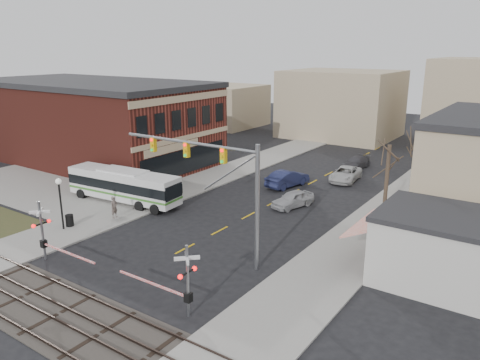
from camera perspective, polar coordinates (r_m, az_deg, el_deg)
name	(u,v)px	position (r m, az deg, el deg)	size (l,w,h in m)	color
ground	(165,259)	(31.64, -9.12, -9.51)	(160.00, 160.00, 0.00)	black
sidewalk_west	(227,172)	(51.84, -1.62, 0.94)	(5.00, 60.00, 0.12)	gray
sidewalk_east	(400,204)	(43.89, 18.90, -2.75)	(5.00, 60.00, 0.12)	gray
plaza_west	(38,186)	(50.93, -23.44, -0.69)	(20.00, 10.00, 0.11)	gray
ballast_strip	(59,314)	(27.15, -21.18, -14.98)	(160.00, 5.00, 0.06)	#332D28
rail_tracks	(59,312)	(27.11, -21.20, -14.82)	(160.00, 3.91, 0.14)	#2D231E
brick_building	(91,121)	(60.10, -17.70, 6.91)	(30.40, 15.40, 9.60)	maroon
awning_shop	(450,250)	(29.96, 24.23, -7.77)	(9.74, 6.20, 4.30)	beige
tree_east_a	(386,191)	(35.25, 17.33, -1.27)	(0.28, 0.28, 6.75)	#382B21
tree_east_b	(412,176)	(40.83, 20.27, 0.45)	(0.28, 0.28, 6.30)	#382B21
tree_east_c	(438,153)	(48.30, 22.98, 3.01)	(0.28, 0.28, 7.20)	#382B21
transit_bus	(124,185)	(42.85, -14.01, -0.59)	(11.33, 3.43, 2.87)	silver
traffic_signal_mast	(218,173)	(29.55, -2.71, 0.82)	(10.94, 0.30, 8.00)	gray
rr_crossing_west	(46,233)	(32.73, -22.56, -5.95)	(5.60, 1.36, 4.00)	gray
rr_crossing_east	(181,280)	(24.73, -7.15, -11.98)	(5.60, 1.36, 4.00)	gray
street_lamp	(60,193)	(37.35, -21.13, -1.47)	(0.44, 0.44, 3.99)	black
trash_bin	(70,220)	(38.54, -20.06, -4.65)	(0.60, 0.60, 0.90)	black
car_a	(293,199)	(40.96, 6.45, -2.32)	(1.69, 4.19, 1.43)	#A2A2A6
car_b	(287,178)	(46.85, 5.80, 0.20)	(1.75, 5.02, 1.65)	#191E40
car_c	(346,174)	(49.81, 12.74, 0.71)	(2.40, 5.20, 1.45)	#B5B5B5
car_d	(356,163)	(55.22, 13.95, 2.06)	(1.87, 4.60, 1.34)	#3A393E
pedestrian_near	(114,207)	(39.11, -15.08, -3.22)	(0.66, 0.43, 1.80)	#60534D
pedestrian_far	(135,189)	(43.67, -12.64, -1.07)	(0.84, 0.66, 1.74)	#2C334E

